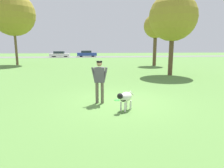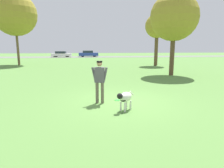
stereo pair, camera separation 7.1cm
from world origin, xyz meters
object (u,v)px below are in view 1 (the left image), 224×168
tree_far_right (156,27)px  tree_near_right (173,17)px  dog (125,98)px  parked_car_blue (87,54)px  tree_far_left (13,14)px  parked_car_white (60,54)px  frisbee (117,100)px  person (100,78)px

tree_far_right → tree_near_right: (-1.35, -8.02, -0.03)m
dog → parked_car_blue: bearing=-131.7°
tree_far_left → parked_car_white: tree_far_left is taller
dog → tree_far_right: size_ratio=0.13×
tree_far_left → tree_far_right: bearing=-8.7°
tree_far_right → parked_car_white: (-14.07, 20.76, -3.97)m
tree_near_right → tree_far_right: bearing=80.4°
dog → frisbee: 1.49m
frisbee → parked_car_white: parked_car_white is taller
parked_car_white → frisbee: bearing=-76.1°
tree_near_right → parked_car_blue: size_ratio=1.51×
dog → parked_car_white: size_ratio=0.19×
parked_car_blue → parked_car_white: bearing=-178.7°
person → parked_car_blue: (-0.71, 36.64, -0.37)m
dog → parked_car_white: parked_car_white is taller
tree_far_left → frisbee: bearing=-60.6°
frisbee → tree_far_left: bearing=119.4°
tree_far_right → person: bearing=-115.9°
frisbee → tree_near_right: tree_near_right is taller
tree_far_right → tree_far_left: bearing=171.3°
person → tree_near_right: (6.23, 7.56, 3.51)m
person → tree_near_right: tree_near_right is taller
person → tree_far_left: 20.97m
frisbee → tree_far_left: tree_far_left is taller
dog → tree_near_right: tree_near_right is taller
dog → parked_car_white: bearing=-123.0°
dog → tree_far_left: 22.42m
person → dog: (0.87, -1.07, -0.56)m
person → dog: bearing=-40.1°
tree_far_right → parked_car_white: size_ratio=1.43×
tree_far_right → parked_car_blue: (-8.28, 21.06, -3.91)m
dog → tree_far_left: bearing=-106.4°
dog → tree_far_left: tree_far_left is taller
person → parked_car_white: person is taller
parked_car_white → person: bearing=-77.4°
person → tree_near_right: 10.40m
tree_far_left → parked_car_white: (2.75, 18.19, -5.47)m
tree_far_right → tree_far_left: 17.08m
dog → tree_far_left: size_ratio=0.09×
tree_near_right → parked_car_blue: (-6.93, 29.08, -3.88)m
dog → frisbee: size_ratio=3.33×
tree_far_right → parked_car_blue: 22.97m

